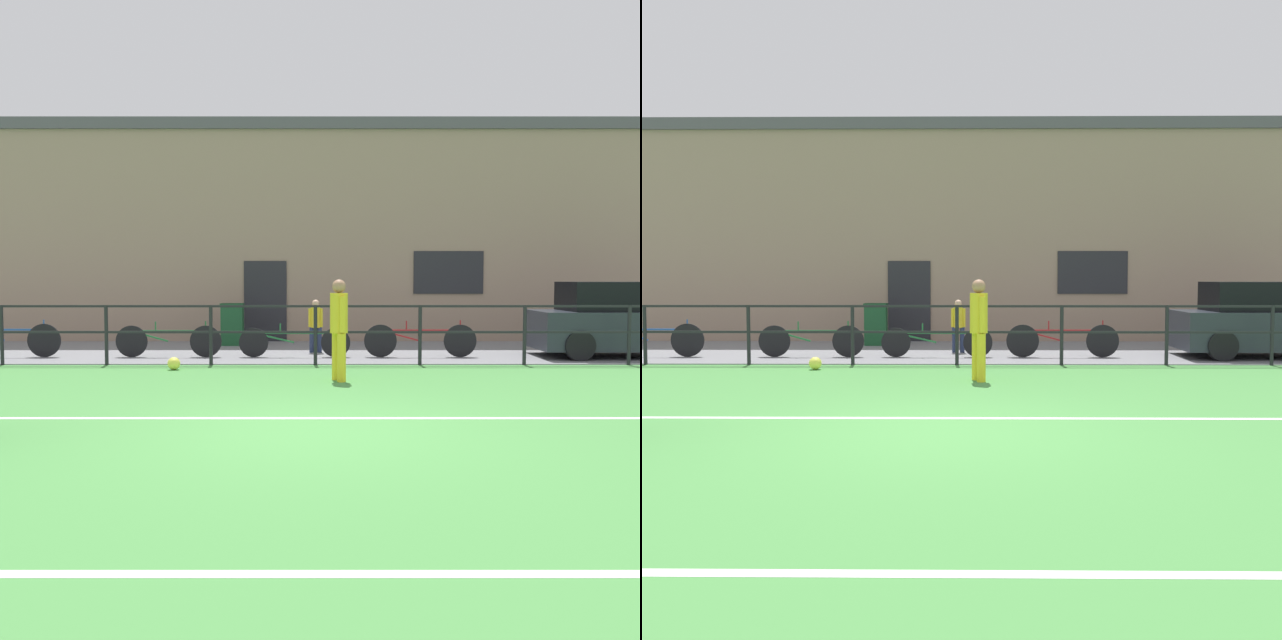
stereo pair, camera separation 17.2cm
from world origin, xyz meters
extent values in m
cube|color=#478C42|center=(0.00, 0.00, -0.02)|extent=(60.00, 44.00, 0.04)
cube|color=white|center=(0.00, 0.70, 0.00)|extent=(36.00, 0.11, 0.00)
cube|color=white|center=(0.00, -3.88, 0.00)|extent=(36.00, 0.11, 0.00)
cube|color=slate|center=(0.00, 8.50, 0.01)|extent=(48.00, 5.00, 0.02)
cylinder|color=black|center=(-4.00, 6.00, 0.57)|extent=(0.07, 0.07, 1.15)
cylinder|color=black|center=(-2.00, 6.00, 0.57)|extent=(0.07, 0.07, 1.15)
cylinder|color=black|center=(0.00, 6.00, 0.57)|extent=(0.07, 0.07, 1.15)
cylinder|color=black|center=(2.00, 6.00, 0.57)|extent=(0.07, 0.07, 1.15)
cylinder|color=black|center=(4.00, 6.00, 0.57)|extent=(0.07, 0.07, 1.15)
cylinder|color=black|center=(6.00, 6.00, 0.57)|extent=(0.07, 0.07, 1.15)
cube|color=black|center=(0.00, 6.00, 1.13)|extent=(36.00, 0.04, 0.04)
cube|color=black|center=(0.00, 6.00, 0.63)|extent=(36.00, 0.04, 0.04)
cube|color=gray|center=(0.00, 12.20, 2.73)|extent=(28.00, 2.40, 5.47)
cube|color=#232328|center=(-1.33, 10.98, 1.05)|extent=(1.10, 0.04, 2.10)
cube|color=#232328|center=(3.41, 10.98, 1.80)|extent=(1.80, 0.04, 1.10)
cube|color=#4C4C51|center=(0.00, 12.20, 5.62)|extent=(28.00, 2.56, 0.30)
cylinder|color=gold|center=(0.43, 3.74, 0.39)|extent=(0.14, 0.14, 0.78)
cylinder|color=gold|center=(0.35, 3.97, 0.39)|extent=(0.14, 0.14, 0.78)
cylinder|color=gold|center=(0.39, 3.86, 1.10)|extent=(0.29, 0.29, 0.64)
sphere|color=#A37556|center=(0.39, 3.86, 1.54)|extent=(0.22, 0.22, 0.22)
cylinder|color=gold|center=(0.45, 3.69, 1.09)|extent=(0.10, 0.10, 0.58)
cylinder|color=gold|center=(0.33, 4.02, 1.09)|extent=(0.10, 0.10, 0.58)
sphere|color=#E5E04C|center=(-2.57, 5.28, 0.12)|extent=(0.23, 0.23, 0.23)
cylinder|color=#232D4C|center=(0.08, 8.15, 0.30)|extent=(0.10, 0.10, 0.55)
cylinder|color=#232D4C|center=(-0.10, 8.15, 0.30)|extent=(0.10, 0.10, 0.55)
cylinder|color=gold|center=(-0.01, 8.15, 0.80)|extent=(0.20, 0.20, 0.46)
sphere|color=tan|center=(-0.01, 8.15, 1.11)|extent=(0.16, 0.16, 0.16)
cylinder|color=gold|center=(0.11, 8.15, 0.79)|extent=(0.07, 0.07, 0.41)
cylinder|color=gold|center=(-0.13, 8.15, 0.79)|extent=(0.07, 0.07, 0.41)
cube|color=#282D38|center=(6.65, 7.36, 0.58)|extent=(4.10, 1.68, 0.79)
cube|color=black|center=(6.44, 7.36, 1.28)|extent=(2.46, 1.41, 0.61)
cylinder|color=black|center=(5.25, 6.55, 0.32)|extent=(0.60, 0.18, 0.60)
cylinder|color=black|center=(5.25, 8.17, 0.32)|extent=(0.60, 0.18, 0.60)
cylinder|color=black|center=(-3.83, 7.20, 0.35)|extent=(0.66, 0.04, 0.66)
cylinder|color=black|center=(-2.29, 7.20, 0.35)|extent=(0.66, 0.04, 0.66)
cube|color=#1E6633|center=(-3.06, 7.20, 0.56)|extent=(1.20, 0.04, 0.04)
cube|color=#1E6633|center=(-3.44, 7.20, 0.46)|extent=(0.75, 0.03, 0.24)
cylinder|color=#1E6633|center=(-3.33, 7.20, 0.66)|extent=(0.03, 0.03, 0.20)
cylinder|color=#1E6633|center=(-2.29, 7.20, 0.63)|extent=(0.03, 0.03, 0.28)
cylinder|color=black|center=(-5.65, 7.20, 0.37)|extent=(0.70, 0.04, 0.70)
cube|color=#234C99|center=(-6.46, 7.20, 0.59)|extent=(1.27, 0.04, 0.04)
cylinder|color=#234C99|center=(-5.65, 7.20, 0.66)|extent=(0.03, 0.03, 0.28)
cylinder|color=black|center=(1.34, 7.20, 0.36)|extent=(0.68, 0.04, 0.68)
cylinder|color=black|center=(3.00, 7.20, 0.36)|extent=(0.68, 0.04, 0.68)
cube|color=maroon|center=(2.17, 7.20, 0.58)|extent=(1.29, 0.04, 0.04)
cube|color=maroon|center=(1.76, 7.20, 0.47)|extent=(0.81, 0.03, 0.24)
cylinder|color=maroon|center=(1.88, 7.20, 0.68)|extent=(0.03, 0.03, 0.20)
cylinder|color=maroon|center=(3.00, 7.20, 0.65)|extent=(0.03, 0.03, 0.28)
cylinder|color=black|center=(-1.29, 7.20, 0.33)|extent=(0.61, 0.04, 0.61)
cylinder|color=black|center=(0.41, 7.20, 0.33)|extent=(0.61, 0.04, 0.61)
cube|color=#1E6633|center=(-0.44, 7.20, 0.52)|extent=(1.33, 0.04, 0.04)
cube|color=#1E6633|center=(-0.87, 7.20, 0.42)|extent=(0.84, 0.03, 0.22)
cylinder|color=#1E6633|center=(-0.74, 7.20, 0.62)|extent=(0.03, 0.03, 0.20)
cylinder|color=#1E6633|center=(0.41, 7.20, 0.59)|extent=(0.03, 0.03, 0.28)
cube|color=#194C28|center=(-2.05, 9.89, 0.49)|extent=(0.52, 0.44, 0.95)
cube|color=#143D20|center=(-2.05, 9.89, 1.01)|extent=(0.56, 0.47, 0.08)
camera|label=1|loc=(0.09, -7.92, 1.68)|focal=41.06mm
camera|label=2|loc=(0.26, -7.92, 1.68)|focal=41.06mm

